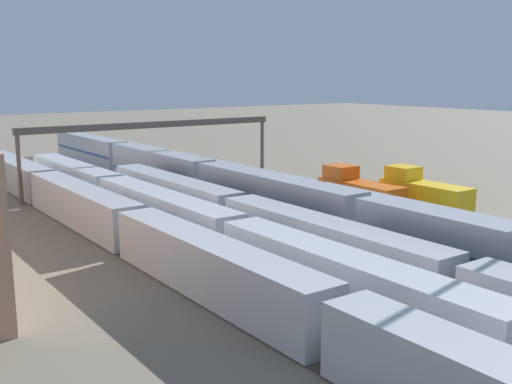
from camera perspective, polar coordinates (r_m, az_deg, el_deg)
The scene contains 16 objects.
ground_plane at distance 57.69m, azimuth 3.25°, elevation -3.82°, with size 400.00×400.00×0.00m, color #756B5B.
track_bed_0 at distance 67.88m, azimuth 13.15°, elevation -1.80°, with size 140.00×2.80×0.12m, color #3D3833.
track_bed_1 at distance 64.27m, azimuth 10.21°, elevation -2.40°, with size 140.00×2.80×0.12m, color #3D3833.
track_bed_2 at distance 60.86m, azimuth 6.92°, elevation -3.05°, with size 140.00×2.80×0.12m, color #3D3833.
track_bed_3 at distance 57.68m, azimuth 3.25°, elevation -3.76°, with size 140.00×2.80×0.12m, color #4C443D.
track_bed_4 at distance 54.77m, azimuth -0.84°, elevation -4.54°, with size 140.00×2.80×0.12m, color #3D3833.
track_bed_5 at distance 52.18m, azimuth -5.36°, elevation -5.37°, with size 140.00×2.80×0.12m, color #3D3833.
track_bed_6 at distance 49.96m, azimuth -10.34°, elevation -6.24°, with size 140.00×2.80×0.12m, color #3D3833.
train_on_track_4 at distance 46.50m, azimuth 6.45°, elevation -4.93°, with size 71.40×3.06×3.80m.
train_on_track_1 at distance 64.61m, azimuth 9.54°, elevation -0.40°, with size 10.00×3.00×5.00m.
train_on_track_3 at distance 59.25m, azimuth 1.57°, elevation -0.82°, with size 119.80×3.06×5.00m.
train_on_track_0 at distance 65.46m, azimuth 15.32°, elevation -0.49°, with size 10.00×3.00×5.00m.
train_on_track_2 at distance 63.95m, azimuth 4.04°, elevation -0.46°, with size 90.60×3.06×4.40m.
train_on_track_5 at distance 46.99m, azimuth -1.86°, elevation -4.69°, with size 95.60×3.06×3.80m.
train_on_track_6 at distance 52.41m, azimuth -12.02°, elevation -3.22°, with size 139.00×3.00×4.40m.
signal_gantry at distance 79.67m, azimuth -9.43°, elevation 5.70°, with size 0.70×35.00×8.80m.
Camera 1 is at (-43.32, 35.20, 14.57)m, focal length 42.76 mm.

